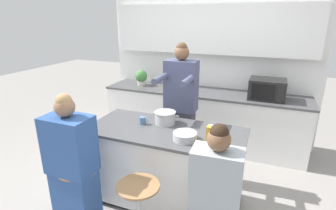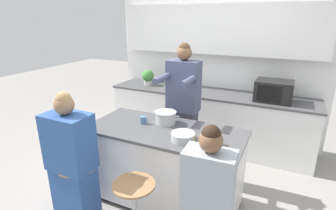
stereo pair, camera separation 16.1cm
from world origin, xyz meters
name	(u,v)px [view 2 (the right image)]	position (x,y,z in m)	size (l,w,h in m)	color
ground_plane	(165,199)	(0.00, 0.00, 0.00)	(16.00, 16.00, 0.00)	gray
wall_back	(217,48)	(0.00, 1.89, 1.54)	(3.42, 0.22, 2.70)	white
back_counter	(207,119)	(0.00, 1.57, 0.45)	(3.18, 0.67, 0.89)	white
kitchen_island	(165,166)	(0.00, 0.00, 0.45)	(1.66, 0.76, 0.89)	black
bar_stool_leftmost	(80,189)	(-0.66, -0.62, 0.35)	(0.38, 0.38, 0.62)	#997047
bar_stool_center	(135,209)	(0.00, -0.63, 0.35)	(0.38, 0.38, 0.62)	#997047
person_cooking	(183,114)	(-0.03, 0.57, 0.86)	(0.40, 0.57, 1.73)	#383842
person_wrapped_blanket	(72,165)	(-0.68, -0.66, 0.65)	(0.44, 0.29, 1.39)	#2D5193
cooking_pot	(166,117)	(-0.07, 0.16, 0.95)	(0.33, 0.24, 0.14)	#B7BABC
fruit_bowl	(183,137)	(0.27, -0.15, 0.92)	(0.23, 0.23, 0.08)	#B7BABC
coffee_cup_near	(143,120)	(-0.29, 0.05, 0.93)	(0.10, 0.07, 0.08)	#4C7099
banana_bunch	(214,134)	(0.50, 0.07, 0.91)	(0.14, 0.10, 0.05)	yellow
juice_carton	(209,135)	(0.50, -0.10, 0.97)	(0.07, 0.07, 0.17)	gold
microwave	(274,91)	(0.93, 1.52, 1.04)	(0.49, 0.39, 0.29)	black
potted_plant	(148,77)	(-1.09, 1.57, 1.04)	(0.21, 0.21, 0.26)	beige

